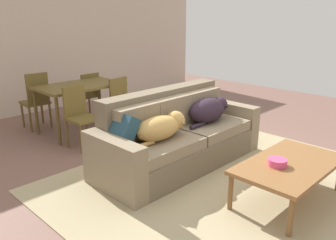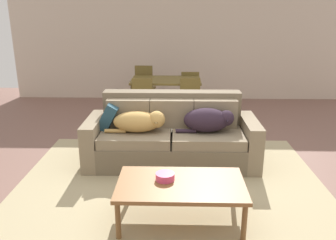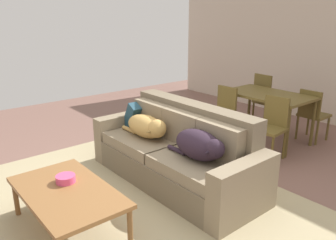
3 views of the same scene
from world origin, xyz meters
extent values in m
plane|color=#7C584D|center=(0.00, 0.00, 0.00)|extent=(10.00, 10.00, 0.00)
cube|color=tan|center=(-0.23, -0.40, 0.01)|extent=(3.72, 2.99, 0.01)
cube|color=#6D5F4A|center=(-0.23, 0.23, 0.17)|extent=(1.92, 0.91, 0.35)
cube|color=#85745A|center=(-0.71, 0.22, 0.41)|extent=(0.94, 0.87, 0.13)
cube|color=#85745A|center=(0.25, 0.23, 0.41)|extent=(0.94, 0.87, 0.13)
cube|color=#6D5F4A|center=(-0.23, 0.56, 0.71)|extent=(1.92, 0.25, 0.46)
cube|color=#85745A|center=(-0.82, 0.36, 0.67)|extent=(0.59, 0.16, 0.39)
cube|color=#85745A|center=(-0.23, 0.37, 0.67)|extent=(0.59, 0.16, 0.39)
cube|color=#85745A|center=(0.37, 0.37, 0.67)|extent=(0.59, 0.16, 0.39)
cube|color=#85745A|center=(-1.28, 0.22, 0.32)|extent=(0.20, 0.90, 0.63)
cube|color=#85745A|center=(0.83, 0.23, 0.32)|extent=(0.20, 0.90, 0.63)
ellipsoid|color=tan|center=(-0.69, 0.15, 0.62)|extent=(0.62, 0.32, 0.28)
sphere|color=tan|center=(-0.42, 0.13, 0.66)|extent=(0.23, 0.23, 0.23)
cone|color=olive|center=(-0.42, 0.03, 0.65)|extent=(0.10, 0.12, 0.10)
cylinder|color=tan|center=(-0.97, 0.08, 0.51)|extent=(0.28, 0.05, 0.05)
ellipsoid|color=#2D1F2C|center=(0.23, 0.18, 0.64)|extent=(0.61, 0.35, 0.32)
sphere|color=#2D1F2C|center=(0.49, 0.16, 0.68)|extent=(0.21, 0.21, 0.21)
cone|color=black|center=(0.49, 0.07, 0.67)|extent=(0.09, 0.11, 0.09)
cylinder|color=#2D1F2C|center=(-0.04, 0.11, 0.51)|extent=(0.27, 0.05, 0.05)
cube|color=#244757|center=(-1.09, 0.33, 0.65)|extent=(0.32, 0.37, 0.39)
cube|color=#8E5E33|center=(-0.11, -1.17, 0.41)|extent=(1.25, 0.72, 0.04)
cylinder|color=brown|center=(-0.69, -1.48, 0.19)|extent=(0.05, 0.05, 0.39)
cylinder|color=brown|center=(-0.69, -0.86, 0.19)|extent=(0.05, 0.05, 0.39)
cylinder|color=brown|center=(0.46, -0.86, 0.19)|extent=(0.05, 0.05, 0.39)
cylinder|color=#EA4C7F|center=(-0.27, -1.11, 0.46)|extent=(0.19, 0.19, 0.07)
cube|color=brown|center=(-0.38, 2.30, 0.76)|extent=(1.31, 0.80, 0.04)
cylinder|color=brown|center=(-0.98, 1.95, 0.37)|extent=(0.05, 0.05, 0.74)
cylinder|color=brown|center=(0.23, 1.95, 0.37)|extent=(0.05, 0.05, 0.74)
cylinder|color=brown|center=(-0.98, 2.65, 0.37)|extent=(0.05, 0.05, 0.74)
cylinder|color=brown|center=(0.23, 2.65, 0.37)|extent=(0.05, 0.05, 0.74)
cube|color=brown|center=(-0.77, 1.62, 0.43)|extent=(0.42, 0.42, 0.04)
cube|color=brown|center=(-0.78, 1.80, 0.67)|extent=(0.36, 0.05, 0.44)
cylinder|color=brown|center=(-0.93, 1.44, 0.21)|extent=(0.04, 0.04, 0.41)
cylinder|color=brown|center=(-0.59, 1.46, 0.21)|extent=(0.04, 0.04, 0.41)
cylinder|color=brown|center=(-0.95, 1.78, 0.21)|extent=(0.04, 0.04, 0.41)
cylinder|color=brown|center=(-0.61, 1.80, 0.21)|extent=(0.04, 0.04, 0.41)
cube|color=brown|center=(0.09, 1.69, 0.44)|extent=(0.44, 0.44, 0.04)
cube|color=brown|center=(0.07, 1.87, 0.67)|extent=(0.36, 0.07, 0.42)
cylinder|color=brown|center=(-0.06, 1.51, 0.21)|extent=(0.04, 0.04, 0.42)
cylinder|color=brown|center=(0.27, 1.54, 0.21)|extent=(0.04, 0.04, 0.42)
cylinder|color=brown|center=(-0.10, 1.85, 0.21)|extent=(0.04, 0.04, 0.42)
cylinder|color=brown|center=(0.24, 1.88, 0.21)|extent=(0.04, 0.04, 0.42)
cube|color=brown|center=(-0.83, 2.99, 0.44)|extent=(0.42, 0.42, 0.04)
cube|color=brown|center=(-0.84, 2.81, 0.71)|extent=(0.36, 0.06, 0.50)
cylinder|color=brown|center=(-0.65, 3.15, 0.21)|extent=(0.04, 0.04, 0.42)
cylinder|color=brown|center=(-0.99, 3.17, 0.21)|extent=(0.04, 0.04, 0.42)
cylinder|color=brown|center=(-0.67, 2.81, 0.21)|extent=(0.04, 0.04, 0.42)
cylinder|color=brown|center=(-1.01, 2.83, 0.21)|extent=(0.04, 0.04, 0.42)
cube|color=brown|center=(0.10, 2.91, 0.42)|extent=(0.40, 0.40, 0.04)
cube|color=brown|center=(0.10, 2.73, 0.64)|extent=(0.36, 0.04, 0.41)
cylinder|color=brown|center=(0.27, 3.08, 0.20)|extent=(0.04, 0.04, 0.40)
cylinder|color=brown|center=(-0.07, 3.08, 0.20)|extent=(0.04, 0.04, 0.40)
cylinder|color=brown|center=(0.27, 2.74, 0.20)|extent=(0.04, 0.04, 0.40)
cylinder|color=brown|center=(-0.07, 2.74, 0.20)|extent=(0.04, 0.04, 0.40)
camera|label=1|loc=(-3.27, -2.55, 1.87)|focal=37.05mm
camera|label=2|loc=(-0.15, -4.21, 2.03)|focal=37.22mm
camera|label=3|loc=(2.67, -2.25, 2.00)|focal=36.67mm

